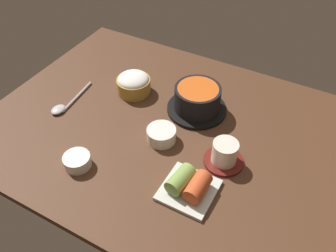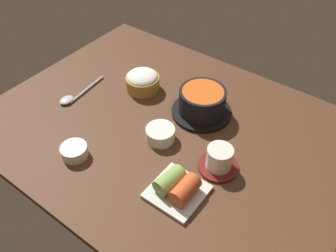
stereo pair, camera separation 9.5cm
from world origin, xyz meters
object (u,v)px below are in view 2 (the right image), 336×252
Objects in this scene: kimchi_plate at (177,187)px; banchan_cup_center at (160,134)px; rice_bowl at (143,81)px; tea_cup_with_saucer at (219,160)px; spoon at (73,96)px; side_bowl_near at (74,151)px; stone_pot at (202,103)px.

banchan_cup_center is at bearing 139.94° from kimchi_plate.
rice_bowl is 0.85× the size of kimchi_plate.
kimchi_plate is (-3.76, -12.40, -0.83)cm from tea_cup_with_saucer.
rice_bowl is at bearing 159.18° from tea_cup_with_saucer.
rice_bowl is 0.59× the size of spoon.
tea_cup_with_saucer is at bearing 30.24° from side_bowl_near.
kimchi_plate is at bearing -11.85° from spoon.
banchan_cup_center is at bearing -38.46° from rice_bowl.
stone_pot is 20.89cm from tea_cup_with_saucer.
banchan_cup_center is at bearing 51.81° from side_bowl_near.
rice_bowl is at bearing 48.76° from spoon.
tea_cup_with_saucer is 17.80cm from banchan_cup_center.
kimchi_plate reaches higher than banchan_cup_center.
banchan_cup_center is at bearing -101.52° from stone_pot.
kimchi_plate is 47.13cm from spoon.
rice_bowl is 22.82cm from banchan_cup_center.
banchan_cup_center is at bearing 3.74° from spoon.
kimchi_plate is (31.84, -25.94, -1.05)cm from rice_bowl.
banchan_cup_center is at bearing -177.95° from tea_cup_with_saucer.
tea_cup_with_saucer is 12.99cm from kimchi_plate.
kimchi_plate is 0.70× the size of spoon.
stone_pot reaches higher than side_bowl_near.
side_bowl_near is (-17.29, -33.51, -2.27)cm from stone_pot.
banchan_cup_center reaches higher than side_bowl_near.
stone_pot is 39.59cm from spoon.
stone_pot reaches higher than kimchi_plate.
stone_pot reaches higher than spoon.
side_bowl_near is at bearing -149.76° from tea_cup_with_saucer.
spoon is (-17.99, 15.85, -1.07)cm from side_bowl_near.
side_bowl_near is 24.00cm from spoon.
rice_bowl is at bearing -176.22° from stone_pot.
kimchi_plate is at bearing -106.86° from tea_cup_with_saucer.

